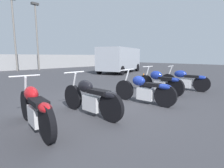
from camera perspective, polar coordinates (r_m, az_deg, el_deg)
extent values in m
plane|color=#38383D|center=(5.27, -1.24, -6.80)|extent=(60.00, 60.00, 0.00)
cylinder|color=slate|center=(19.75, -23.25, 13.52)|extent=(0.16, 0.16, 6.42)
cube|color=#333333|center=(20.32, -23.89, 22.84)|extent=(0.70, 0.35, 0.20)
cylinder|color=slate|center=(19.44, -29.22, 13.44)|extent=(0.16, 0.16, 6.58)
cylinder|color=black|center=(4.46, -26.22, -6.28)|extent=(0.18, 0.67, 0.67)
cylinder|color=black|center=(3.16, -20.50, -12.10)|extent=(0.18, 0.67, 0.67)
cube|color=silver|center=(3.74, -23.56, -9.47)|extent=(0.26, 0.53, 0.37)
ellipsoid|color=#AD1419|center=(3.87, -24.87, -2.89)|extent=(0.31, 0.53, 0.30)
cube|color=black|center=(3.43, -22.84, -5.47)|extent=(0.30, 0.58, 0.10)
ellipsoid|color=#AD1419|center=(3.12, -21.06, -7.22)|extent=(0.25, 0.46, 0.16)
cylinder|color=silver|center=(4.24, -26.58, 2.36)|extent=(0.62, 0.11, 0.04)
cylinder|color=silver|center=(4.34, -26.40, -2.06)|extent=(0.08, 0.26, 0.67)
cylinder|color=silver|center=(3.67, -21.06, -10.81)|extent=(0.16, 0.75, 0.07)
cylinder|color=black|center=(4.92, -12.63, -4.16)|extent=(0.12, 0.67, 0.67)
cylinder|color=black|center=(3.86, -0.29, -7.58)|extent=(0.12, 0.67, 0.67)
cube|color=silver|center=(4.32, -6.59, -6.30)|extent=(0.22, 0.52, 0.37)
ellipsoid|color=black|center=(4.42, -8.75, -0.69)|extent=(0.28, 0.50, 0.31)
cube|color=black|center=(4.07, -4.43, -2.58)|extent=(0.26, 0.59, 0.10)
ellipsoid|color=black|center=(3.83, -0.84, -3.59)|extent=(0.21, 0.45, 0.16)
cylinder|color=silver|center=(4.73, -12.22, 3.74)|extent=(0.62, 0.06, 0.04)
cylinder|color=silver|center=(4.81, -12.42, -0.29)|extent=(0.06, 0.26, 0.67)
cylinder|color=silver|center=(4.31, -4.11, -7.21)|extent=(0.09, 0.69, 0.07)
cylinder|color=black|center=(5.83, 4.08, -1.95)|extent=(0.16, 0.66, 0.66)
cylinder|color=black|center=(5.17, 17.02, -3.77)|extent=(0.16, 0.66, 0.66)
cube|color=silver|center=(5.44, 10.80, -3.25)|extent=(0.25, 0.52, 0.36)
ellipsoid|color=navy|center=(5.49, 8.71, 1.06)|extent=(0.30, 0.45, 0.31)
cube|color=black|center=(5.28, 13.19, -0.24)|extent=(0.28, 0.48, 0.10)
ellipsoid|color=navy|center=(5.14, 16.64, -0.84)|extent=(0.24, 0.46, 0.16)
cylinder|color=silver|center=(5.68, 4.99, 4.65)|extent=(0.73, 0.10, 0.04)
cylinder|color=silver|center=(5.75, 4.53, 1.31)|extent=(0.07, 0.26, 0.66)
cylinder|color=silver|center=(5.50, 12.67, -3.89)|extent=(0.13, 0.68, 0.07)
cylinder|color=black|center=(7.42, 10.84, 0.35)|extent=(0.17, 0.68, 0.67)
cylinder|color=black|center=(6.63, 19.99, -1.08)|extent=(0.17, 0.68, 0.67)
cube|color=silver|center=(6.96, 15.61, -0.67)|extent=(0.25, 0.52, 0.37)
ellipsoid|color=navy|center=(7.05, 14.19, 2.81)|extent=(0.35, 0.54, 0.34)
cube|color=black|center=(6.79, 17.33, 1.72)|extent=(0.30, 0.59, 0.10)
ellipsoid|color=navy|center=(6.61, 19.75, 1.27)|extent=(0.25, 0.46, 0.16)
cylinder|color=silver|center=(7.28, 11.60, 5.59)|extent=(0.61, 0.10, 0.04)
cylinder|color=silver|center=(7.34, 11.22, 2.95)|extent=(0.08, 0.26, 0.67)
cylinder|color=silver|center=(7.00, 17.07, -1.25)|extent=(0.14, 0.63, 0.07)
cylinder|color=black|center=(8.30, 17.76, 0.93)|extent=(0.17, 0.66, 0.65)
cylinder|color=black|center=(7.94, 27.22, 0.00)|extent=(0.17, 0.66, 0.65)
cube|color=silver|center=(8.08, 22.85, 0.20)|extent=(0.26, 0.52, 0.36)
ellipsoid|color=navy|center=(8.10, 21.40, 3.09)|extent=(0.32, 0.54, 0.31)
cube|color=black|center=(7.98, 24.62, 2.25)|extent=(0.30, 0.59, 0.10)
ellipsoid|color=navy|center=(7.91, 27.01, 1.90)|extent=(0.25, 0.46, 0.16)
cylinder|color=silver|center=(8.20, 18.65, 5.55)|extent=(0.65, 0.11, 0.04)
cylinder|color=silver|center=(8.25, 18.20, 3.23)|extent=(0.08, 0.26, 0.66)
cylinder|color=silver|center=(8.17, 23.98, -0.24)|extent=(0.15, 0.72, 0.07)
cube|color=#999EA8|center=(15.48, 2.61, 8.23)|extent=(5.51, 3.63, 1.85)
cube|color=black|center=(17.84, 5.83, 9.65)|extent=(0.64, 1.77, 0.56)
cylinder|color=black|center=(17.70, 2.11, 5.57)|extent=(0.73, 0.44, 0.70)
cylinder|color=black|center=(17.02, 8.24, 5.34)|extent=(0.73, 0.44, 0.70)
cylinder|color=black|center=(14.20, -4.19, 4.67)|extent=(0.73, 0.44, 0.70)
cylinder|color=black|center=(13.34, 3.22, 4.39)|extent=(0.73, 0.44, 0.70)
cone|color=orange|center=(9.78, 10.29, 2.06)|extent=(0.26, 0.26, 0.54)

